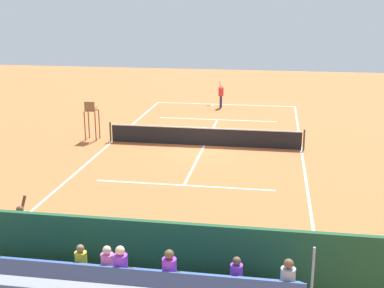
% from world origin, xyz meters
% --- Properties ---
extents(ground_plane, '(60.00, 60.00, 0.00)m').
position_xyz_m(ground_plane, '(0.00, 0.00, 0.00)').
color(ground_plane, '#BC6033').
extents(court_line_markings, '(10.10, 22.20, 0.01)m').
position_xyz_m(court_line_markings, '(0.00, -0.04, 0.00)').
color(court_line_markings, white).
rests_on(court_line_markings, ground).
extents(tennis_net, '(10.30, 0.10, 1.07)m').
position_xyz_m(tennis_net, '(0.00, 0.00, 0.50)').
color(tennis_net, black).
rests_on(tennis_net, ground).
extents(backdrop_wall, '(18.00, 0.16, 2.00)m').
position_xyz_m(backdrop_wall, '(0.00, 14.00, 1.00)').
color(backdrop_wall, '#1E4C2D').
rests_on(backdrop_wall, ground).
extents(bleacher_stand, '(9.06, 2.40, 2.48)m').
position_xyz_m(bleacher_stand, '(-0.08, 15.37, 0.95)').
color(bleacher_stand, gray).
rests_on(bleacher_stand, ground).
extents(umpire_chair, '(0.67, 0.67, 2.14)m').
position_xyz_m(umpire_chair, '(6.20, -0.18, 1.31)').
color(umpire_chair, brown).
rests_on(umpire_chair, ground).
extents(courtside_bench, '(1.80, 0.40, 0.93)m').
position_xyz_m(courtside_bench, '(-3.26, 13.27, 0.56)').
color(courtside_bench, '#9E754C').
rests_on(courtside_bench, ground).
extents(equipment_bag, '(0.90, 0.36, 0.36)m').
position_xyz_m(equipment_bag, '(-1.53, 13.40, 0.18)').
color(equipment_bag, '#B22D2D').
rests_on(equipment_bag, ground).
extents(tennis_player, '(0.39, 0.54, 1.93)m').
position_xyz_m(tennis_player, '(0.19, -9.83, 1.02)').
color(tennis_player, navy).
rests_on(tennis_player, ground).
extents(tennis_racket, '(0.59, 0.38, 0.03)m').
position_xyz_m(tennis_racket, '(0.90, -10.38, 0.01)').
color(tennis_racket, black).
rests_on(tennis_racket, ground).
extents(tennis_ball_near, '(0.07, 0.07, 0.07)m').
position_xyz_m(tennis_ball_near, '(0.81, -9.01, 0.03)').
color(tennis_ball_near, '#CCDB33').
rests_on(tennis_ball_near, ground).
extents(line_judge, '(0.36, 0.53, 1.93)m').
position_xyz_m(line_judge, '(3.59, 12.88, 1.02)').
color(line_judge, '#232328').
rests_on(line_judge, ground).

